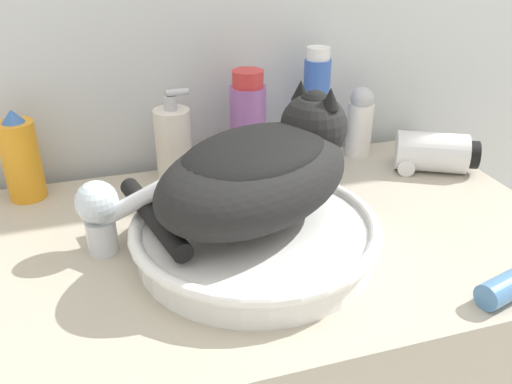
{
  "coord_description": "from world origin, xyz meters",
  "views": [
    {
      "loc": [
        -0.2,
        -0.4,
        1.33
      ],
      "look_at": [
        -0.0,
        0.23,
        0.98
      ],
      "focal_mm": 38.0,
      "sensor_mm": 36.0,
      "label": 1
    }
  ],
  "objects_px": {
    "faucet": "(105,210)",
    "spray_bottle_trigger": "(21,158)",
    "mouthwash_bottle": "(248,123)",
    "deodorant_stick": "(360,122)",
    "hair_dryer": "(431,153)",
    "shampoo_bottle_tall": "(316,108)",
    "cat": "(259,169)",
    "soap_pump_bottle": "(174,143)"
  },
  "relations": [
    {
      "from": "cat",
      "to": "soap_pump_bottle",
      "type": "height_order",
      "value": "cat"
    },
    {
      "from": "mouthwash_bottle",
      "to": "spray_bottle_trigger",
      "type": "relative_size",
      "value": 1.21
    },
    {
      "from": "mouthwash_bottle",
      "to": "hair_dryer",
      "type": "bearing_deg",
      "value": -18.41
    },
    {
      "from": "cat",
      "to": "shampoo_bottle_tall",
      "type": "bearing_deg",
      "value": 26.25
    },
    {
      "from": "mouthwash_bottle",
      "to": "spray_bottle_trigger",
      "type": "bearing_deg",
      "value": 180.0
    },
    {
      "from": "faucet",
      "to": "cat",
      "type": "bearing_deg",
      "value": 2.49
    },
    {
      "from": "deodorant_stick",
      "to": "soap_pump_bottle",
      "type": "bearing_deg",
      "value": 180.0
    },
    {
      "from": "spray_bottle_trigger",
      "to": "hair_dryer",
      "type": "distance_m",
      "value": 0.75
    },
    {
      "from": "faucet",
      "to": "shampoo_bottle_tall",
      "type": "bearing_deg",
      "value": 45.85
    },
    {
      "from": "soap_pump_bottle",
      "to": "shampoo_bottle_tall",
      "type": "xyz_separation_m",
      "value": [
        0.28,
        0.0,
        0.04
      ]
    },
    {
      "from": "mouthwash_bottle",
      "to": "deodorant_stick",
      "type": "relative_size",
      "value": 1.36
    },
    {
      "from": "mouthwash_bottle",
      "to": "spray_bottle_trigger",
      "type": "height_order",
      "value": "mouthwash_bottle"
    },
    {
      "from": "deodorant_stick",
      "to": "shampoo_bottle_tall",
      "type": "bearing_deg",
      "value": 180.0
    },
    {
      "from": "spray_bottle_trigger",
      "to": "deodorant_stick",
      "type": "xyz_separation_m",
      "value": [
        0.64,
        0.0,
        -0.0
      ]
    },
    {
      "from": "faucet",
      "to": "spray_bottle_trigger",
      "type": "bearing_deg",
      "value": 137.84
    },
    {
      "from": "mouthwash_bottle",
      "to": "hair_dryer",
      "type": "height_order",
      "value": "mouthwash_bottle"
    },
    {
      "from": "faucet",
      "to": "deodorant_stick",
      "type": "relative_size",
      "value": 1.0
    },
    {
      "from": "hair_dryer",
      "to": "cat",
      "type": "bearing_deg",
      "value": -129.97
    },
    {
      "from": "shampoo_bottle_tall",
      "to": "spray_bottle_trigger",
      "type": "distance_m",
      "value": 0.54
    },
    {
      "from": "cat",
      "to": "soap_pump_bottle",
      "type": "relative_size",
      "value": 2.15
    },
    {
      "from": "cat",
      "to": "hair_dryer",
      "type": "distance_m",
      "value": 0.44
    },
    {
      "from": "mouthwash_bottle",
      "to": "faucet",
      "type": "bearing_deg",
      "value": -141.8
    },
    {
      "from": "faucet",
      "to": "hair_dryer",
      "type": "bearing_deg",
      "value": 28.0
    },
    {
      "from": "faucet",
      "to": "mouthwash_bottle",
      "type": "distance_m",
      "value": 0.35
    },
    {
      "from": "cat",
      "to": "faucet",
      "type": "distance_m",
      "value": 0.23
    },
    {
      "from": "shampoo_bottle_tall",
      "to": "hair_dryer",
      "type": "relative_size",
      "value": 1.38
    },
    {
      "from": "faucet",
      "to": "hair_dryer",
      "type": "xyz_separation_m",
      "value": [
        0.61,
        0.11,
        -0.03
      ]
    },
    {
      "from": "spray_bottle_trigger",
      "to": "hair_dryer",
      "type": "height_order",
      "value": "spray_bottle_trigger"
    },
    {
      "from": "faucet",
      "to": "hair_dryer",
      "type": "height_order",
      "value": "faucet"
    },
    {
      "from": "cat",
      "to": "soap_pump_bottle",
      "type": "xyz_separation_m",
      "value": [
        -0.08,
        0.28,
        -0.06
      ]
    },
    {
      "from": "spray_bottle_trigger",
      "to": "soap_pump_bottle",
      "type": "bearing_deg",
      "value": 0.0
    },
    {
      "from": "cat",
      "to": "deodorant_stick",
      "type": "relative_size",
      "value": 2.58
    },
    {
      "from": "mouthwash_bottle",
      "to": "shampoo_bottle_tall",
      "type": "xyz_separation_m",
      "value": [
        0.14,
        0.0,
        0.02
      ]
    },
    {
      "from": "cat",
      "to": "hair_dryer",
      "type": "bearing_deg",
      "value": -5.08
    },
    {
      "from": "faucet",
      "to": "soap_pump_bottle",
      "type": "bearing_deg",
      "value": 76.26
    },
    {
      "from": "deodorant_stick",
      "to": "hair_dryer",
      "type": "relative_size",
      "value": 0.87
    },
    {
      "from": "spray_bottle_trigger",
      "to": "hair_dryer",
      "type": "bearing_deg",
      "value": -8.56
    },
    {
      "from": "mouthwash_bottle",
      "to": "spray_bottle_trigger",
      "type": "distance_m",
      "value": 0.4
    },
    {
      "from": "hair_dryer",
      "to": "mouthwash_bottle",
      "type": "bearing_deg",
      "value": -171.05
    },
    {
      "from": "spray_bottle_trigger",
      "to": "deodorant_stick",
      "type": "relative_size",
      "value": 1.13
    },
    {
      "from": "cat",
      "to": "mouthwash_bottle",
      "type": "bearing_deg",
      "value": 48.94
    },
    {
      "from": "soap_pump_bottle",
      "to": "mouthwash_bottle",
      "type": "height_order",
      "value": "mouthwash_bottle"
    }
  ]
}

